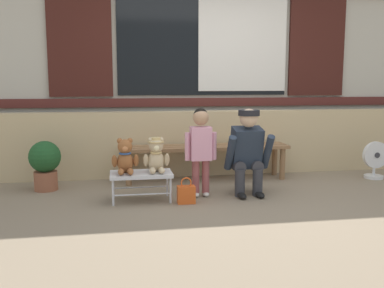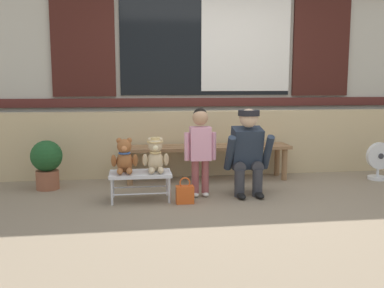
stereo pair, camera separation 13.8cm
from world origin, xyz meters
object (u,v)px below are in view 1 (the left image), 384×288
(small_display_bench, at_px, (141,176))
(adult_crouching, at_px, (248,151))
(handbag_on_ground, at_px, (186,194))
(teddy_bear_plain, at_px, (125,157))
(wooden_bench_long, at_px, (206,151))
(teddy_bear_with_hat, at_px, (156,156))
(floor_fan, at_px, (375,160))
(potted_plant, at_px, (45,163))
(child_standing, at_px, (201,142))

(small_display_bench, relative_size, adult_crouching, 0.67)
(adult_crouching, height_order, handbag_on_ground, adult_crouching)
(teddy_bear_plain, xyz_separation_m, handbag_on_ground, (0.61, -0.18, -0.37))
(wooden_bench_long, height_order, teddy_bear_with_hat, teddy_bear_with_hat)
(teddy_bear_with_hat, bearing_deg, small_display_bench, -179.23)
(wooden_bench_long, relative_size, floor_fan, 4.37)
(potted_plant, bearing_deg, floor_fan, -1.22)
(child_standing, bearing_deg, wooden_bench_long, 74.67)
(wooden_bench_long, distance_m, handbag_on_ground, 1.13)
(wooden_bench_long, relative_size, potted_plant, 3.68)
(floor_fan, bearing_deg, adult_crouching, -165.59)
(handbag_on_ground, xyz_separation_m, potted_plant, (-1.50, 0.81, 0.23))
(teddy_bear_with_hat, height_order, handbag_on_ground, teddy_bear_with_hat)
(adult_crouching, xyz_separation_m, potted_plant, (-2.23, 0.56, -0.16))
(wooden_bench_long, height_order, teddy_bear_plain, teddy_bear_plain)
(small_display_bench, xyz_separation_m, teddy_bear_with_hat, (0.16, 0.00, 0.21))
(small_display_bench, bearing_deg, wooden_bench_long, 44.28)
(potted_plant, bearing_deg, teddy_bear_with_hat, -27.24)
(floor_fan, bearing_deg, teddy_bear_with_hat, -169.30)
(wooden_bench_long, xyz_separation_m, teddy_bear_plain, (-1.01, -0.83, 0.09))
(child_standing, height_order, handbag_on_ground, child_standing)
(small_display_bench, xyz_separation_m, floor_fan, (3.02, 0.54, -0.03))
(child_standing, xyz_separation_m, handbag_on_ground, (-0.20, -0.25, -0.50))
(teddy_bear_plain, bearing_deg, potted_plant, 145.04)
(small_display_bench, distance_m, teddy_bear_with_hat, 0.26)
(handbag_on_ground, xyz_separation_m, floor_fan, (2.57, 0.72, 0.14))
(wooden_bench_long, distance_m, small_display_bench, 1.20)
(child_standing, bearing_deg, adult_crouching, -0.08)
(handbag_on_ground, height_order, floor_fan, floor_fan)
(small_display_bench, xyz_separation_m, potted_plant, (-1.06, 0.63, 0.06))
(potted_plant, bearing_deg, child_standing, -18.21)
(small_display_bench, bearing_deg, floor_fan, 10.19)
(small_display_bench, relative_size, teddy_bear_with_hat, 1.76)
(handbag_on_ground, bearing_deg, adult_crouching, 18.79)
(teddy_bear_plain, height_order, potted_plant, teddy_bear_plain)
(child_standing, distance_m, handbag_on_ground, 0.59)
(small_display_bench, distance_m, adult_crouching, 1.19)
(handbag_on_ground, bearing_deg, potted_plant, 151.78)
(teddy_bear_plain, bearing_deg, floor_fan, 9.66)
(small_display_bench, height_order, potted_plant, potted_plant)
(teddy_bear_with_hat, distance_m, floor_fan, 2.92)
(child_standing, distance_m, potted_plant, 1.81)
(wooden_bench_long, distance_m, teddy_bear_with_hat, 1.09)
(wooden_bench_long, relative_size, teddy_bear_with_hat, 5.78)
(teddy_bear_with_hat, distance_m, adult_crouching, 1.01)
(floor_fan, bearing_deg, wooden_bench_long, 172.32)
(small_display_bench, height_order, teddy_bear_with_hat, teddy_bear_with_hat)
(teddy_bear_plain, height_order, handbag_on_ground, teddy_bear_plain)
(child_standing, relative_size, floor_fan, 2.00)
(small_display_bench, height_order, adult_crouching, adult_crouching)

